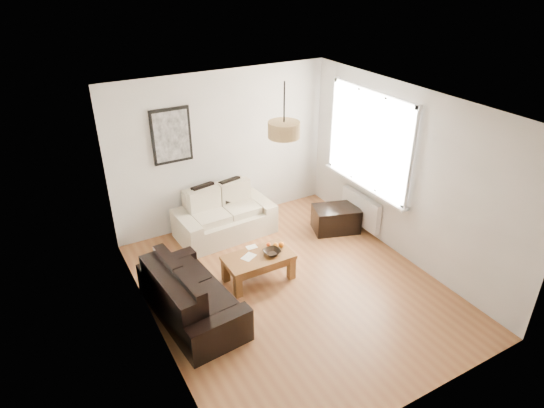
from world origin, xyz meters
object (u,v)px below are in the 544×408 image
coffee_table (259,267)px  loveseat_cream (224,213)px  ottoman (336,219)px  sofa_leather (191,293)px

coffee_table → loveseat_cream: bearing=85.9°
loveseat_cream → ottoman: loveseat_cream is taller
sofa_leather → ottoman: bearing=-79.5°
loveseat_cream → coffee_table: bearing=-97.0°
coffee_table → ottoman: bearing=17.8°
coffee_table → ottoman: size_ratio=1.30×
sofa_leather → ottoman: 3.00m
sofa_leather → ottoman: (2.88, 0.83, -0.15)m
loveseat_cream → ottoman: 1.87m
loveseat_cream → sofa_leather: size_ratio=0.94×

